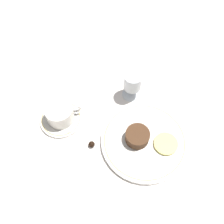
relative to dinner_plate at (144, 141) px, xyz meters
The scene contains 10 objects.
ground_plane 0.04m from the dinner_plate, 130.16° to the left, with size 3.00×3.00×0.00m, color white.
dinner_plate is the anchor object (origin of this frame).
saucer 0.28m from the dinner_plate, 148.06° to the left, with size 0.14×0.14×0.01m.
coffee_cup 0.28m from the dinner_plate, 147.78° to the left, with size 0.12×0.09×0.06m.
spoon 0.24m from the dinner_plate, 143.47° to the left, with size 0.05×0.09×0.00m.
wine_glass 0.19m from the dinner_plate, 85.43° to the left, with size 0.06×0.06×0.11m.
fork 0.20m from the dinner_plate, 165.61° to the left, with size 0.02×0.18×0.01m.
dessert_cake 0.03m from the dinner_plate, 151.73° to the left, with size 0.08×0.08×0.04m.
pineapple_slice 0.07m from the dinner_plate, 27.30° to the right, with size 0.07×0.07×0.01m.
chocolate_truffle 0.17m from the dinner_plate, 168.47° to the left, with size 0.02×0.02×0.02m.
Camera 1 is at (-0.16, -0.32, 0.77)m, focal length 42.00 mm.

